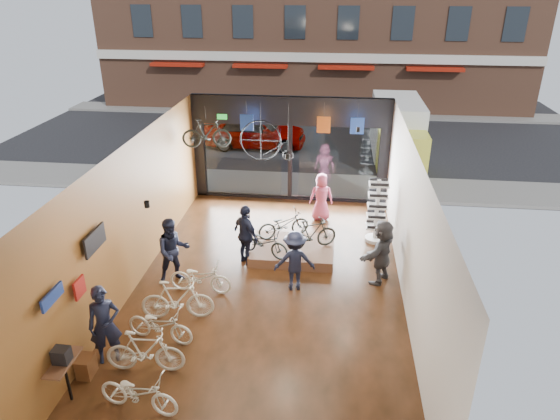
% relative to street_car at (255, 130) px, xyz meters
% --- Properties ---
extents(ground_plane, '(7.00, 12.00, 0.04)m').
position_rel_street_car_xyz_m(ground_plane, '(2.29, -12.00, -0.86)').
color(ground_plane, black).
rests_on(ground_plane, ground).
extents(ceiling, '(7.00, 12.00, 0.04)m').
position_rel_street_car_xyz_m(ceiling, '(2.29, -12.00, 2.98)').
color(ceiling, black).
rests_on(ceiling, ground).
extents(wall_left, '(0.04, 12.00, 3.80)m').
position_rel_street_car_xyz_m(wall_left, '(-1.23, -12.00, 1.06)').
color(wall_left, brown).
rests_on(wall_left, ground).
extents(wall_right, '(0.04, 12.00, 3.80)m').
position_rel_street_car_xyz_m(wall_right, '(5.81, -12.00, 1.06)').
color(wall_right, beige).
rests_on(wall_right, ground).
extents(wall_back, '(7.00, 0.04, 3.80)m').
position_rel_street_car_xyz_m(wall_back, '(2.29, -18.02, 1.06)').
color(wall_back, beige).
rests_on(wall_back, ground).
extents(storefront, '(7.00, 0.26, 3.80)m').
position_rel_street_car_xyz_m(storefront, '(2.29, -6.00, 1.06)').
color(storefront, black).
rests_on(storefront, ground).
extents(exit_sign, '(0.35, 0.06, 0.18)m').
position_rel_street_car_xyz_m(exit_sign, '(-0.11, -6.12, 2.21)').
color(exit_sign, '#198C26').
rests_on(exit_sign, storefront).
extents(street_road, '(30.00, 18.00, 0.02)m').
position_rel_street_car_xyz_m(street_road, '(2.29, 3.00, -0.85)').
color(street_road, black).
rests_on(street_road, ground).
extents(sidewalk_near, '(30.00, 2.40, 0.12)m').
position_rel_street_car_xyz_m(sidewalk_near, '(2.29, -4.80, -0.78)').
color(sidewalk_near, slate).
rests_on(sidewalk_near, ground).
extents(sidewalk_far, '(30.00, 2.00, 0.12)m').
position_rel_street_car_xyz_m(sidewalk_far, '(2.29, 7.00, -0.78)').
color(sidewalk_far, slate).
rests_on(sidewalk_far, ground).
extents(street_car, '(4.90, 1.97, 1.67)m').
position_rel_street_car_xyz_m(street_car, '(0.00, 0.00, 0.00)').
color(street_car, gray).
rests_on(street_car, street_road).
extents(box_truck, '(2.09, 6.26, 2.47)m').
position_rel_street_car_xyz_m(box_truck, '(6.66, -1.00, 0.40)').
color(box_truck, silver).
rests_on(box_truck, street_road).
extents(floor_bike_0, '(1.68, 0.81, 0.84)m').
position_rel_street_car_xyz_m(floor_bike_0, '(0.44, -16.36, -0.41)').
color(floor_bike_0, beige).
rests_on(floor_bike_0, ground_plane).
extents(floor_bike_1, '(1.68, 0.58, 0.99)m').
position_rel_street_car_xyz_m(floor_bike_1, '(0.20, -15.34, -0.34)').
color(floor_bike_1, beige).
rests_on(floor_bike_1, ground_plane).
extents(floor_bike_2, '(1.67, 0.84, 0.84)m').
position_rel_street_car_xyz_m(floor_bike_2, '(0.17, -14.36, -0.42)').
color(floor_bike_2, beige).
rests_on(floor_bike_2, ground_plane).
extents(floor_bike_3, '(1.79, 0.74, 1.05)m').
position_rel_street_car_xyz_m(floor_bike_3, '(0.32, -13.53, -0.31)').
color(floor_bike_3, beige).
rests_on(floor_bike_3, ground_plane).
extents(floor_bike_4, '(1.68, 0.67, 0.86)m').
position_rel_street_car_xyz_m(floor_bike_4, '(0.57, -12.38, -0.40)').
color(floor_bike_4, beige).
rests_on(floor_bike_4, ground_plane).
extents(display_platform, '(2.40, 1.80, 0.30)m').
position_rel_street_car_xyz_m(display_platform, '(2.78, -10.20, -0.69)').
color(display_platform, '#54321D').
rests_on(display_platform, ground_plane).
extents(display_bike_left, '(1.67, 1.12, 0.83)m').
position_rel_street_car_xyz_m(display_bike_left, '(2.00, -10.81, -0.12)').
color(display_bike_left, black).
rests_on(display_bike_left, display_platform).
extents(display_bike_mid, '(1.57, 1.05, 0.92)m').
position_rel_street_car_xyz_m(display_bike_mid, '(3.33, -10.26, -0.07)').
color(display_bike_mid, black).
rests_on(display_bike_mid, display_platform).
extents(display_bike_right, '(1.68, 1.23, 0.84)m').
position_rel_street_car_xyz_m(display_bike_right, '(2.45, -9.65, -0.11)').
color(display_bike_right, black).
rests_on(display_bike_right, display_platform).
extents(customer_0, '(0.79, 0.68, 1.82)m').
position_rel_street_car_xyz_m(customer_0, '(-0.71, -15.10, 0.07)').
color(customer_0, '#161C33').
rests_on(customer_0, ground_plane).
extents(customer_1, '(1.12, 1.04, 1.84)m').
position_rel_street_car_xyz_m(customer_1, '(-0.24, -11.94, 0.08)').
color(customer_1, '#161C33').
rests_on(customer_1, ground_plane).
extents(customer_2, '(1.05, 1.05, 1.79)m').
position_rel_street_car_xyz_m(customer_2, '(1.51, -10.78, 0.06)').
color(customer_2, '#161C33').
rests_on(customer_2, ground_plane).
extents(customer_3, '(1.17, 0.80, 1.66)m').
position_rel_street_car_xyz_m(customer_3, '(2.98, -11.93, -0.00)').
color(customer_3, '#161C33').
rests_on(customer_3, ground_plane).
extents(customer_4, '(0.86, 0.62, 1.63)m').
position_rel_street_car_xyz_m(customer_4, '(3.50, -7.65, -0.02)').
color(customer_4, '#CC4C72').
rests_on(customer_4, ground_plane).
extents(customer_5, '(1.28, 1.71, 1.80)m').
position_rel_street_car_xyz_m(customer_5, '(5.24, -11.30, 0.06)').
color(customer_5, '#3F3F44').
rests_on(customer_5, ground_plane).
extents(sunglasses_rack, '(0.60, 0.50, 2.03)m').
position_rel_street_car_xyz_m(sunglasses_rack, '(5.24, -9.00, 0.18)').
color(sunglasses_rack, white).
rests_on(sunglasses_rack, ground_plane).
extents(wall_merch, '(0.40, 2.40, 2.60)m').
position_rel_street_car_xyz_m(wall_merch, '(-1.09, -15.50, 0.46)').
color(wall_merch, navy).
rests_on(wall_merch, wall_left).
extents(penny_farthing, '(1.74, 0.06, 1.39)m').
position_rel_street_car_xyz_m(penny_farthing, '(1.69, -7.16, 1.66)').
color(penny_farthing, black).
rests_on(penny_farthing, ceiling).
extents(hung_bike, '(1.63, 0.70, 0.95)m').
position_rel_street_car_xyz_m(hung_bike, '(-0.26, -7.80, 2.09)').
color(hung_bike, black).
rests_on(hung_bike, ceiling).
extents(jersey_left, '(0.45, 0.03, 0.55)m').
position_rel_street_car_xyz_m(jersey_left, '(0.88, -6.80, 2.21)').
color(jersey_left, '#1E3F99').
rests_on(jersey_left, ceiling).
extents(jersey_mid, '(0.45, 0.03, 0.55)m').
position_rel_street_car_xyz_m(jersey_mid, '(3.47, -6.80, 2.21)').
color(jersey_mid, '#CC5919').
rests_on(jersey_mid, ceiling).
extents(jersey_right, '(0.45, 0.03, 0.55)m').
position_rel_street_car_xyz_m(jersey_right, '(4.57, -6.80, 2.21)').
color(jersey_right, '#1E3F99').
rests_on(jersey_right, ceiling).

